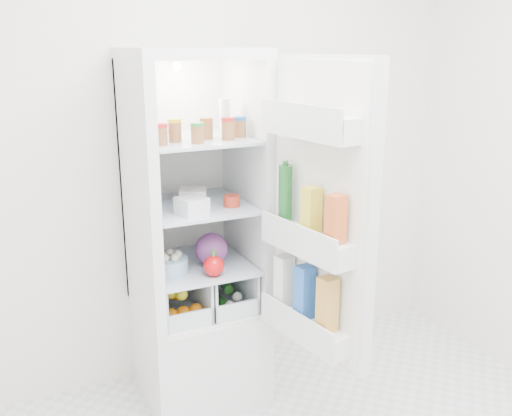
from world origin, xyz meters
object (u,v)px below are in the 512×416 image
fridge_door (318,220)px  red_cabbage (211,249)px  refrigerator (194,274)px  mushroom_bowl (170,266)px

fridge_door → red_cabbage: bearing=20.3°
refrigerator → mushroom_bowl: refrigerator is taller
refrigerator → mushroom_bowl: size_ratio=10.66×
red_cabbage → fridge_door: 0.65m
refrigerator → fridge_door: 0.84m
red_cabbage → fridge_door: size_ratio=0.13×
mushroom_bowl → fridge_door: 0.78m
red_cabbage → fridge_door: bearing=-60.7°
refrigerator → fridge_door: refrigerator is taller
refrigerator → mushroom_bowl: (-0.17, -0.14, 0.12)m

